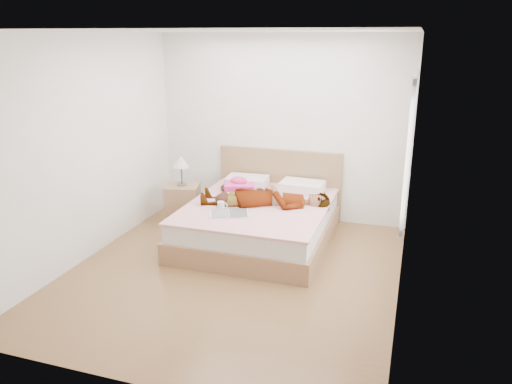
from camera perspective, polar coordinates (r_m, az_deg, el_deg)
ground at (r=5.71m, az=-2.68°, el=-9.18°), size 4.00×4.00×0.00m
woman at (r=6.34m, az=1.15°, el=-0.30°), size 1.75×0.98×0.23m
hair at (r=6.94m, az=-2.28°, el=0.62°), size 0.53×0.59×0.07m
phone at (r=6.84m, az=-1.88°, el=1.44°), size 0.06×0.09×0.05m
room_shell at (r=5.17m, az=17.13°, el=4.88°), size 4.00×4.00×4.00m
bed at (r=6.49m, az=0.51°, el=-3.10°), size 1.80×2.08×1.00m
towel at (r=6.79m, az=-1.92°, el=0.67°), size 0.47×0.42×0.21m
magazine at (r=5.99m, az=-3.09°, el=-2.45°), size 0.56×0.47×0.03m
coffee_mug at (r=6.14m, az=-3.99°, el=-1.54°), size 0.13×0.10×0.10m
plush_toy at (r=6.32m, az=-3.86°, el=-0.75°), size 0.20×0.28×0.15m
nightstand at (r=7.12m, az=-8.37°, el=-1.00°), size 0.54×0.50×0.98m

